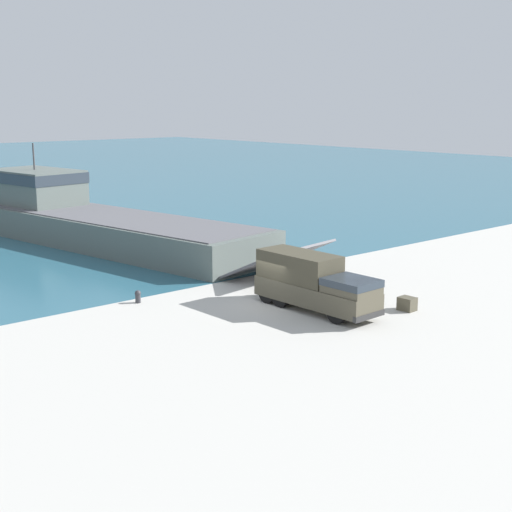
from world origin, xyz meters
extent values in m
plane|color=#B7B5AD|center=(0.00, 0.00, 0.00)|extent=(240.00, 240.00, 0.00)
cube|color=#56605B|center=(1.65, 22.13, 1.22)|extent=(12.58, 31.66, 2.45)
cube|color=#56565B|center=(1.65, 22.13, 2.49)|extent=(11.77, 30.35, 0.08)
cube|color=#56605B|center=(-0.05, 32.59, 4.04)|extent=(6.72, 9.39, 3.18)
cube|color=#28333D|center=(-0.05, 32.59, 5.00)|extent=(6.89, 9.50, 0.96)
cylinder|color=#3F3F42|center=(-0.05, 32.59, 6.83)|extent=(0.16, 0.16, 2.40)
cube|color=#56565B|center=(4.52, 4.56, 1.34)|extent=(7.25, 5.84, 2.36)
cube|color=#4C4738|center=(0.95, -2.56, 0.97)|extent=(2.52, 7.90, 1.14)
cube|color=#4C4738|center=(1.02, -5.15, 1.93)|extent=(2.24, 2.72, 0.78)
cube|color=#28333D|center=(1.02, -5.15, 2.13)|extent=(2.31, 2.75, 0.39)
cube|color=#413C2E|center=(0.91, -1.23, 2.35)|extent=(2.35, 5.03, 1.61)
cube|color=#2D2D2D|center=(1.05, -6.40, 0.55)|extent=(2.35, 0.31, 0.32)
cylinder|color=black|center=(1.96, -4.96, 0.62)|extent=(0.39, 1.26, 1.25)
cylinder|color=black|center=(0.07, -5.02, 0.62)|extent=(0.39, 1.26, 1.25)
cylinder|color=black|center=(1.84, -0.66, 0.62)|extent=(0.39, 1.26, 1.25)
cylinder|color=black|center=(-0.05, -0.71, 0.62)|extent=(0.39, 1.26, 1.25)
cylinder|color=black|center=(1.81, 0.44, 0.62)|extent=(0.39, 1.26, 1.25)
cylinder|color=black|center=(-0.08, 0.39, 0.62)|extent=(0.39, 1.26, 1.25)
cylinder|color=#475638|center=(3.87, -2.66, 0.40)|extent=(0.14, 0.14, 0.80)
cylinder|color=#475638|center=(3.88, -2.48, 0.40)|extent=(0.14, 0.14, 0.80)
cube|color=#475638|center=(3.88, -2.57, 1.12)|extent=(0.27, 0.46, 0.64)
sphere|color=tan|center=(3.88, -2.57, 1.55)|extent=(0.22, 0.22, 0.22)
cylinder|color=#333338|center=(-5.86, 5.36, 0.24)|extent=(0.32, 0.32, 0.48)
sphere|color=#333338|center=(-5.86, 5.36, 0.58)|extent=(0.37, 0.37, 0.37)
cube|color=#4C4738|center=(4.93, -5.88, 0.38)|extent=(0.82, 0.96, 0.76)
sphere|color=#66605B|center=(8.50, 5.60, 0.00)|extent=(1.19, 1.19, 1.19)
sphere|color=gray|center=(8.26, 5.90, 0.00)|extent=(0.81, 0.81, 0.81)
sphere|color=#66605B|center=(6.64, 6.63, 0.00)|extent=(0.75, 0.75, 0.75)
camera|label=1|loc=(-26.76, -29.93, 11.43)|focal=50.00mm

